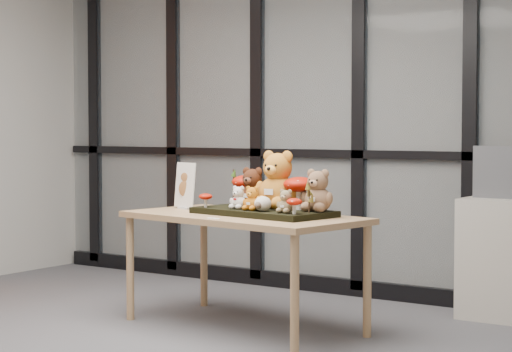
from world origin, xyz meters
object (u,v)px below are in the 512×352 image
Objects in this scene: bear_small_yellow at (252,197)px; mushroom_front_left at (206,200)px; mushroom_back_right at (300,192)px; mushroom_front_right at (294,205)px; sign_holder at (185,187)px; monitor at (510,173)px; bear_pooh_yellow at (278,177)px; cabinet at (508,260)px; mushroom_back_left at (247,189)px; diorama_tray at (263,212)px; bear_beige_small at (286,200)px; display_table at (244,225)px; bear_brown_medium at (253,185)px; bear_white_bow at (238,196)px; bear_tan_back at (318,188)px; plush_cream_hedgehog at (263,203)px.

bear_small_yellow reaches higher than mushroom_front_left.
mushroom_back_right reaches higher than mushroom_front_right.
monitor is (1.82, 1.07, 0.10)m from sign_holder.
bear_small_yellow is 0.34× the size of monitor.
bear_pooh_yellow reaches higher than cabinet.
monitor reaches higher than mushroom_back_left.
diorama_tray is 5.65× the size of bear_beige_small.
mushroom_back_left is at bearing 30.22° from sign_holder.
cabinet is (1.15, 1.12, -0.33)m from diorama_tray.
mushroom_front_left is (-0.25, -0.06, 0.15)m from display_table.
mushroom_front_left is 1.96m from monitor.
diorama_tray is 0.23m from bear_brown_medium.
bear_pooh_yellow is 0.42m from mushroom_front_right.
sign_holder is (-0.54, 0.15, 0.03)m from bear_white_bow.
bear_tan_back is at bearing 5.57° from bear_brown_medium.
diorama_tray is 0.68m from sign_holder.
bear_brown_medium is at bearing 133.10° from bear_small_yellow.
bear_small_yellow is 0.13m from bear_white_bow.
diorama_tray is at bearing 26.57° from display_table.
bear_pooh_yellow is at bearing 140.96° from bear_beige_small.
bear_tan_back is at bearing -126.78° from cabinet.
bear_white_bow is 0.73× the size of mushroom_back_left.
mushroom_back_left is 0.45× the size of monitor.
mushroom_front_left is 0.31× the size of sign_holder.
bear_pooh_yellow is 0.73m from sign_holder.
bear_tan_back is at bearing 17.88° from diorama_tray.
bear_beige_small is at bearing -125.33° from cabinet.
bear_beige_small reaches higher than display_table.
mushroom_back_right is (-0.04, 0.22, 0.03)m from bear_beige_small.
monitor is at bearing 90.00° from cabinet.
display_table is 0.54m from bear_tan_back.
bear_white_bow is at bearing -136.80° from cabinet.
bear_brown_medium is 1.27× the size of mushroom_back_left.
mushroom_front_right is (0.46, -0.15, 0.16)m from display_table.
bear_tan_back is 1.81× the size of bear_beige_small.
bear_tan_back reaches higher than mushroom_back_right.
monitor is (0.93, 1.06, 0.10)m from mushroom_back_right.
bear_tan_back is 1.25× the size of mushroom_back_right.
monitor is at bearing 48.43° from bear_brown_medium.
mushroom_front_right is at bearing -7.12° from mushroom_front_left.
bear_brown_medium is 1.79× the size of bear_beige_small.
bear_pooh_yellow is 0.48m from mushroom_front_left.
bear_white_bow is (-0.18, -0.17, -0.12)m from bear_pooh_yellow.
bear_brown_medium is 0.13m from mushroom_back_left.
plush_cream_hedgehog is (-0.17, 0.01, -0.03)m from bear_beige_small.
mushroom_back_right reaches higher than cabinet.
mushroom_front_right is at bearing -16.48° from bear_beige_small.
sign_holder is at bearing -179.87° from mushroom_back_right.
mushroom_back_left is (-0.11, 0.25, 0.03)m from bear_white_bow.
bear_white_bow is at bearing 3.07° from mushroom_front_left.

